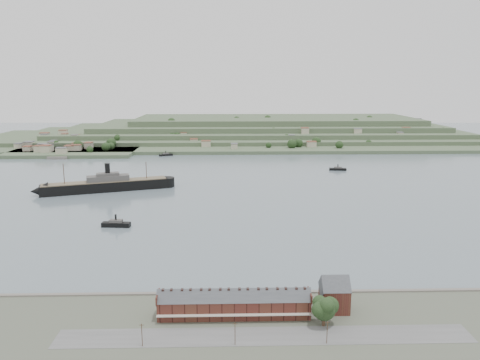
{
  "coord_description": "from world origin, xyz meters",
  "views": [
    {
      "loc": [
        -12.13,
        -324.72,
        85.91
      ],
      "look_at": [
        -2.5,
        30.0,
        11.19
      ],
      "focal_mm": 35.0,
      "sensor_mm": 36.0,
      "label": 1
    }
  ],
  "objects_px": {
    "steamship": "(102,185)",
    "terrace_row": "(234,304)",
    "fig_tree": "(325,308)",
    "gabled_building": "(334,294)",
    "tugboat": "(116,224)"
  },
  "relations": [
    {
      "from": "steamship",
      "to": "terrace_row",
      "type": "bearing_deg",
      "value": -64.05
    },
    {
      "from": "terrace_row",
      "to": "fig_tree",
      "type": "xyz_separation_m",
      "value": [
        31.52,
        -7.82,
        1.98
      ]
    },
    {
      "from": "fig_tree",
      "to": "gabled_building",
      "type": "bearing_deg",
      "value": 63.22
    },
    {
      "from": "terrace_row",
      "to": "tugboat",
      "type": "bearing_deg",
      "value": 121.01
    },
    {
      "from": "terrace_row",
      "to": "tugboat",
      "type": "relative_size",
      "value": 3.18
    },
    {
      "from": "terrace_row",
      "to": "fig_tree",
      "type": "height_order",
      "value": "fig_tree"
    },
    {
      "from": "gabled_building",
      "to": "terrace_row",
      "type": "bearing_deg",
      "value": -173.88
    },
    {
      "from": "terrace_row",
      "to": "tugboat",
      "type": "distance_m",
      "value": 135.31
    },
    {
      "from": "gabled_building",
      "to": "steamship",
      "type": "relative_size",
      "value": 0.13
    },
    {
      "from": "gabled_building",
      "to": "steamship",
      "type": "xyz_separation_m",
      "value": [
        -139.88,
        206.38,
        -3.25
      ]
    },
    {
      "from": "tugboat",
      "to": "fig_tree",
      "type": "xyz_separation_m",
      "value": [
        101.2,
        -123.71,
        6.94
      ]
    },
    {
      "from": "gabled_building",
      "to": "fig_tree",
      "type": "height_order",
      "value": "gabled_building"
    },
    {
      "from": "gabled_building",
      "to": "fig_tree",
      "type": "relative_size",
      "value": 1.26
    },
    {
      "from": "terrace_row",
      "to": "gabled_building",
      "type": "xyz_separation_m",
      "value": [
        37.5,
        4.02,
        1.34
      ]
    },
    {
      "from": "steamship",
      "to": "tugboat",
      "type": "relative_size",
      "value": 6.19
    }
  ]
}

